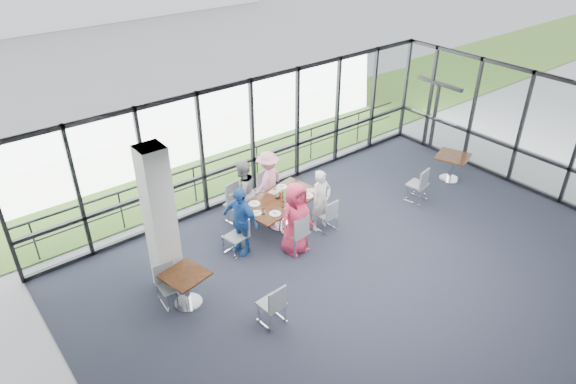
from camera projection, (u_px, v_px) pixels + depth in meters
floor at (393, 287)px, 10.72m from camera, size 12.00×10.00×0.02m
ceiling at (412, 149)px, 9.07m from camera, size 12.00×10.00×0.04m
curtain_wall_back at (252, 138)px, 13.25m from camera, size 12.00×0.10×3.20m
curtain_wall_right at (557, 141)px, 13.11m from camera, size 0.10×10.00×3.20m
exit_door at (434, 117)px, 15.91m from camera, size 0.12×1.60×2.10m
structural_column at (160, 221)px, 9.98m from camera, size 0.50×0.50×3.20m
apron at (169, 133)px, 17.44m from camera, size 80.00×70.00×0.02m
grass_strip at (199, 153)px, 16.08m from camera, size 80.00×5.00×0.01m
guard_rail at (241, 167)px, 14.22m from camera, size 12.00×0.06×0.06m
main_table at (280, 204)px, 12.34m from camera, size 2.18×1.44×0.75m
side_table_left at (185, 279)px, 9.98m from camera, size 0.92×0.92×0.75m
side_table_right at (452, 160)px, 14.34m from camera, size 1.09×1.09×0.75m
diner_near_left at (296, 219)px, 11.35m from camera, size 0.88×0.60×1.75m
diner_near_right at (321, 200)px, 12.19m from camera, size 0.57×0.42×1.55m
diner_far_left at (243, 192)px, 12.46m from camera, size 0.86×0.62×1.63m
diner_far_right at (268, 180)px, 13.01m from camera, size 1.13×0.80×1.57m
diner_end at (240, 220)px, 11.37m from camera, size 0.77×1.08×1.65m
chair_main_nl at (296, 232)px, 11.57m from camera, size 0.52×0.52×0.97m
chair_main_nr at (327, 215)px, 12.31m from camera, size 0.43×0.43×0.83m
chair_main_fl at (236, 204)px, 12.60m from camera, size 0.55×0.55×0.96m
chair_main_fr at (265, 189)px, 13.39m from camera, size 0.49×0.49×0.82m
chair_main_end at (236, 237)px, 11.51m from camera, size 0.50×0.50×0.88m
chair_spare_la at (272, 304)px, 9.64m from camera, size 0.47×0.47×0.91m
chair_spare_lb at (171, 286)px, 10.08m from camera, size 0.46×0.46×0.87m
chair_spare_r at (417, 184)px, 13.45m from camera, size 0.55×0.55×0.96m
plate_nl at (275, 214)px, 11.74m from camera, size 0.27×0.27×0.01m
plate_nr at (308, 196)px, 12.42m from camera, size 0.27×0.27×0.01m
plate_fl at (254, 204)px, 12.11m from camera, size 0.28×0.28×0.01m
plate_fr at (282, 187)px, 12.79m from camera, size 0.27×0.27×0.01m
plate_end at (256, 213)px, 11.75m from camera, size 0.24×0.24×0.01m
tumbler_a at (283, 205)px, 11.94m from camera, size 0.08×0.08×0.15m
tumbler_b at (295, 196)px, 12.28m from camera, size 0.07×0.07×0.14m
tumbler_c at (275, 192)px, 12.45m from camera, size 0.07×0.07×0.15m
tumbler_d at (263, 212)px, 11.70m from camera, size 0.06×0.06×0.13m
menu_a at (291, 208)px, 11.96m from camera, size 0.30×0.22×0.00m
menu_b at (313, 190)px, 12.65m from camera, size 0.35×0.32×0.00m
menu_c at (275, 191)px, 12.62m from camera, size 0.36×0.30×0.00m
condiment_caddy at (277, 198)px, 12.32m from camera, size 0.10×0.07×0.04m
ketchup_bottle at (280, 195)px, 12.27m from camera, size 0.06×0.06×0.18m
green_bottle at (283, 195)px, 12.28m from camera, size 0.05×0.05×0.20m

